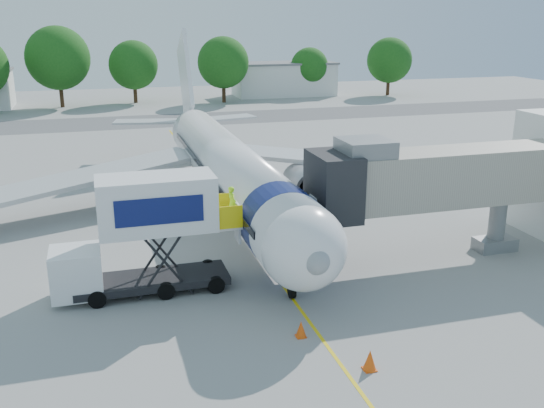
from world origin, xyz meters
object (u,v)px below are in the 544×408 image
object	(u,v)px
jet_bridge	(427,179)
catering_hiloader	(143,236)
ground_tug	(307,382)
aircraft	(227,167)

from	to	relation	value
jet_bridge	catering_hiloader	bearing A→B (deg)	-179.99
catering_hiloader	ground_tug	xyz separation A→B (m)	(4.31, -10.08, -2.01)
aircraft	ground_tug	size ratio (longest dim) A/B	10.01
catering_hiloader	jet_bridge	bearing A→B (deg)	0.01
aircraft	catering_hiloader	world-z (taller)	aircraft
aircraft	catering_hiloader	bearing A→B (deg)	-119.41
catering_hiloader	ground_tug	distance (m)	11.14
jet_bridge	ground_tug	xyz separation A→B (m)	(-9.95, -10.08, -3.59)
catering_hiloader	aircraft	bearing A→B (deg)	60.59
catering_hiloader	ground_tug	bearing A→B (deg)	-66.84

